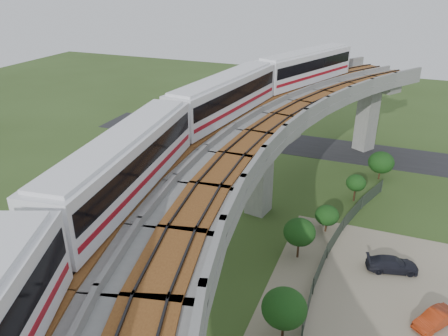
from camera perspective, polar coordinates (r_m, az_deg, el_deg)
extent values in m
plane|color=#344A1D|center=(36.62, -1.97, -13.00)|extent=(160.00, 160.00, 0.00)
cube|color=gray|center=(33.21, 20.69, -19.57)|extent=(18.00, 26.00, 0.04)
cube|color=#232326|center=(61.91, 9.12, 3.11)|extent=(60.00, 8.00, 0.03)
cube|color=#99968E|center=(61.13, 18.15, 6.08)|extent=(2.86, 2.93, 8.40)
cube|color=#99968E|center=(59.89, 18.76, 10.43)|extent=(7.21, 5.74, 1.20)
cube|color=#99968E|center=(42.57, 4.65, -0.71)|extent=(2.35, 2.51, 8.40)
cube|color=#99968E|center=(40.76, 4.88, 5.40)|extent=(7.31, 3.58, 1.20)
cube|color=#99968E|center=(26.57, -9.64, -18.83)|extent=(2.35, 2.51, 8.40)
cube|color=#99968E|center=(23.57, -10.46, -10.29)|extent=(7.31, 3.58, 1.20)
cube|color=gray|center=(54.77, 15.39, 10.69)|extent=(16.42, 20.91, 0.80)
cube|color=gray|center=(56.94, 11.83, 12.48)|extent=(8.66, 17.08, 1.00)
cube|color=gray|center=(52.46, 19.45, 10.61)|extent=(8.66, 17.08, 1.00)
cube|color=brown|center=(55.85, 13.54, 11.63)|extent=(10.68, 18.08, 0.12)
cube|color=black|center=(55.82, 13.55, 11.75)|extent=(9.69, 17.59, 0.12)
cube|color=brown|center=(53.55, 17.43, 10.66)|extent=(10.68, 18.08, 0.12)
cube|color=black|center=(53.53, 17.44, 10.78)|extent=(9.69, 17.59, 0.12)
cube|color=gray|center=(39.33, 4.07, 6.25)|extent=(11.77, 20.03, 0.80)
cube|color=gray|center=(41.05, -1.32, 8.40)|extent=(3.22, 18.71, 1.00)
cube|color=gray|center=(37.45, 10.04, 6.43)|extent=(3.22, 18.71, 1.00)
cube|color=brown|center=(40.16, 1.26, 7.38)|extent=(5.44, 19.05, 0.12)
cube|color=black|center=(40.12, 1.27, 7.54)|extent=(4.35, 18.88, 0.12)
cube|color=brown|center=(38.32, 7.05, 6.35)|extent=(5.44, 19.05, 0.12)
cube|color=black|center=(38.28, 7.06, 6.52)|extent=(4.35, 18.88, 0.12)
cube|color=gray|center=(24.04, -9.48, -6.62)|extent=(11.77, 20.03, 0.80)
cube|color=gray|center=(25.43, -18.67, -3.50)|extent=(3.22, 18.71, 1.00)
cube|color=gray|center=(22.43, 0.67, -6.00)|extent=(3.22, 18.71, 1.00)
cube|color=brown|center=(24.66, -14.32, -5.00)|extent=(5.44, 19.05, 0.12)
cube|color=black|center=(24.61, -14.35, -4.75)|extent=(4.35, 18.88, 0.12)
cube|color=brown|center=(23.13, -4.46, -6.34)|extent=(5.44, 19.05, 0.12)
cube|color=black|center=(23.07, -4.47, -6.08)|extent=(4.35, 18.88, 0.12)
cube|color=white|center=(25.30, -12.91, 0.45)|extent=(4.53, 15.22, 3.20)
cube|color=white|center=(24.67, -13.28, 4.06)|extent=(3.90, 14.41, 0.22)
cube|color=black|center=(25.12, -13.01, 1.39)|extent=(4.52, 14.63, 1.15)
cube|color=#A5101D|center=(25.61, -12.76, -1.08)|extent=(4.52, 14.63, 0.30)
cube|color=black|center=(25.92, -12.61, -2.50)|extent=(3.46, 12.89, 0.28)
cube|color=white|center=(38.32, 0.14, 9.32)|extent=(4.58, 15.22, 3.20)
cube|color=white|center=(37.91, 0.14, 11.80)|extent=(3.95, 14.41, 0.22)
cube|color=black|center=(38.20, 0.14, 9.97)|extent=(4.56, 14.63, 1.15)
cube|color=#A5101D|center=(38.52, 0.14, 8.24)|extent=(4.56, 14.63, 0.30)
cube|color=black|center=(38.73, 0.14, 7.23)|extent=(3.50, 12.89, 0.28)
cube|color=white|center=(51.41, 10.63, 12.84)|extent=(8.04, 14.94, 3.20)
cube|color=white|center=(51.10, 10.78, 14.71)|extent=(7.27, 14.04, 0.22)
cube|color=black|center=(51.32, 10.67, 13.33)|extent=(7.88, 14.40, 1.15)
cube|color=#A5101D|center=(51.56, 10.56, 12.03)|extent=(7.88, 14.40, 0.30)
cube|color=black|center=(51.71, 10.50, 11.26)|extent=(6.47, 12.55, 0.28)
cylinder|color=#2D382D|center=(50.64, 19.94, -2.23)|extent=(0.08, 0.08, 1.50)
cube|color=#2D382D|center=(48.56, 18.77, -3.23)|extent=(1.69, 4.77, 1.40)
cylinder|color=#2D382D|center=(46.48, 17.62, -4.35)|extent=(0.08, 0.08, 1.50)
cube|color=#2D382D|center=(44.40, 16.50, -5.62)|extent=(1.23, 4.91, 1.40)
cylinder|color=#2D382D|center=(42.33, 15.42, -7.06)|extent=(0.08, 0.08, 1.50)
cube|color=#2D382D|center=(40.29, 14.38, -8.68)|extent=(0.75, 4.99, 1.40)
cylinder|color=#2D382D|center=(38.27, 13.39, -10.51)|extent=(0.08, 0.08, 1.50)
cube|color=#2D382D|center=(36.28, 12.46, -12.59)|extent=(0.27, 5.04, 1.40)
cylinder|color=#2D382D|center=(34.34, 11.61, -14.93)|extent=(0.08, 0.08, 1.50)
cube|color=#2D382D|center=(32.47, 10.85, -17.59)|extent=(0.27, 5.04, 1.40)
cylinder|color=#2D382D|center=(30.67, 10.20, -20.61)|extent=(0.08, 0.08, 1.50)
cylinder|color=#382314|center=(53.81, 19.62, -0.76)|extent=(0.18, 0.18, 1.22)
ellipsoid|color=#163B12|center=(53.23, 19.85, 0.69)|extent=(2.93, 2.93, 2.49)
cylinder|color=#382314|center=(47.90, 16.66, -3.32)|extent=(0.18, 0.18, 1.51)
ellipsoid|color=#163B12|center=(47.30, 16.86, -1.86)|extent=(2.05, 2.05, 1.74)
cylinder|color=#382314|center=(41.92, 13.15, -7.45)|extent=(0.18, 0.18, 1.10)
ellipsoid|color=#163B12|center=(41.30, 13.31, -6.03)|extent=(2.20, 2.20, 1.87)
cylinder|color=#382314|center=(37.84, 9.65, -10.37)|extent=(0.18, 0.18, 1.73)
ellipsoid|color=#163B12|center=(36.92, 9.83, -8.24)|extent=(2.68, 2.68, 2.28)
cylinder|color=#382314|center=(30.63, 7.68, -20.12)|extent=(0.18, 0.18, 1.75)
ellipsoid|color=#163B12|center=(29.43, 7.88, -17.68)|extent=(2.95, 2.95, 2.51)
imported|color=#A12D0E|center=(34.56, 25.85, -17.31)|extent=(3.08, 3.48, 1.14)
imported|color=black|center=(38.49, 21.12, -11.64)|extent=(4.37, 2.65, 1.18)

